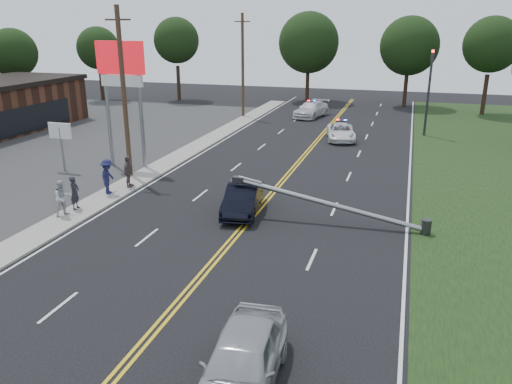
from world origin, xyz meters
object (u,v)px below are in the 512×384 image
(utility_pole_far, at_px, (243,66))
(emergency_b, at_px, (311,109))
(fallen_streetlight, at_px, (339,206))
(utility_pole_mid, at_px, (124,94))
(small_sign, at_px, (60,135))
(crashed_sedan, at_px, (243,198))
(bystander_c, at_px, (108,176))
(bystander_b, at_px, (63,198))
(waiting_sedan, at_px, (242,362))
(traffic_signal, at_px, (429,85))
(pylon_sign, at_px, (121,74))
(emergency_a, at_px, (341,132))
(bystander_a, at_px, (75,193))
(bystander_d, at_px, (128,171))

(utility_pole_far, height_order, emergency_b, utility_pole_far)
(fallen_streetlight, distance_m, utility_pole_mid, 14.58)
(small_sign, xyz_separation_m, utility_pole_mid, (4.80, 0.00, 2.75))
(small_sign, height_order, crashed_sedan, small_sign)
(fallen_streetlight, bearing_deg, bystander_c, 177.51)
(utility_pole_mid, relative_size, crashed_sedan, 2.26)
(bystander_b, bearing_deg, waiting_sedan, -98.39)
(bystander_c, bearing_deg, utility_pole_far, -11.51)
(crashed_sedan, bearing_deg, traffic_signal, 58.59)
(bystander_c, bearing_deg, pylon_sign, 7.11)
(pylon_sign, bearing_deg, bystander_c, -69.79)
(traffic_signal, xyz_separation_m, emergency_a, (-6.53, -3.75, -3.56))
(pylon_sign, height_order, bystander_a, pylon_sign)
(small_sign, distance_m, bystander_c, 6.62)
(traffic_signal, xyz_separation_m, utility_pole_far, (-17.50, 4.00, 0.88))
(small_sign, relative_size, emergency_b, 0.58)
(fallen_streetlight, xyz_separation_m, bystander_b, (-12.88, -3.00, 0.09))
(traffic_signal, height_order, emergency_a, traffic_signal)
(fallen_streetlight, height_order, crashed_sedan, fallen_streetlight)
(emergency_a, height_order, bystander_d, bystander_d)
(pylon_sign, xyz_separation_m, traffic_signal, (18.80, 16.00, -1.79))
(small_sign, distance_m, utility_pole_far, 22.68)
(pylon_sign, xyz_separation_m, bystander_a, (1.78, -8.06, -5.03))
(small_sign, xyz_separation_m, utility_pole_far, (4.80, 22.00, 2.75))
(fallen_streetlight, relative_size, utility_pole_far, 0.94)
(fallen_streetlight, relative_size, waiting_sedan, 1.99)
(pylon_sign, bearing_deg, emergency_b, 70.18)
(traffic_signal, distance_m, bystander_b, 30.40)
(small_sign, xyz_separation_m, crashed_sedan, (13.36, -3.74, -1.60))
(bystander_b, bearing_deg, traffic_signal, -6.29)
(emergency_b, relative_size, bystander_d, 2.94)
(traffic_signal, bearing_deg, small_sign, -141.10)
(pylon_sign, relative_size, bystander_b, 4.48)
(fallen_streetlight, relative_size, bystander_b, 5.24)
(bystander_b, distance_m, bystander_d, 4.95)
(utility_pole_mid, bearing_deg, emergency_b, 74.56)
(emergency_a, bearing_deg, bystander_a, -129.11)
(pylon_sign, height_order, utility_pole_far, utility_pole_far)
(bystander_a, bearing_deg, fallen_streetlight, -89.03)
(emergency_b, height_order, bystander_c, bystander_c)
(bystander_a, bearing_deg, emergency_b, -19.64)
(bystander_b, height_order, bystander_c, bystander_c)
(bystander_a, bearing_deg, small_sign, 32.99)
(waiting_sedan, relative_size, bystander_b, 2.63)
(utility_pole_mid, xyz_separation_m, bystander_a, (0.48, -6.06, -4.12))
(fallen_streetlight, bearing_deg, waiting_sedan, -93.78)
(pylon_sign, relative_size, crashed_sedan, 1.81)
(fallen_streetlight, height_order, emergency_b, fallen_streetlight)
(traffic_signal, distance_m, utility_pole_far, 17.97)
(emergency_b, distance_m, bystander_d, 26.64)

